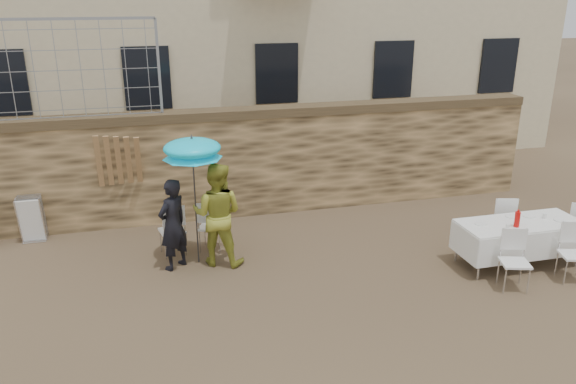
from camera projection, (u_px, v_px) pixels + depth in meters
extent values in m
plane|color=brown|center=(301.00, 348.00, 7.42)|extent=(80.00, 80.00, 0.00)
cube|color=olive|center=(235.00, 163.00, 11.61)|extent=(13.00, 0.50, 2.20)
imported|color=black|center=(173.00, 224.00, 9.34)|extent=(0.69, 0.66, 1.59)
imported|color=#CDD03F|center=(217.00, 214.00, 9.48)|extent=(1.08, 0.98, 1.80)
cylinder|color=#3F3F44|center=(196.00, 212.00, 9.47)|extent=(0.03, 0.03, 1.89)
cone|color=#0BD6FF|center=(192.00, 152.00, 9.12)|extent=(0.98, 0.98, 0.22)
cube|color=white|center=(521.00, 224.00, 9.49)|extent=(2.10, 0.85, 0.05)
cylinder|color=silver|center=(480.00, 259.00, 9.07)|extent=(0.04, 0.04, 0.74)
cylinder|color=silver|center=(457.00, 242.00, 9.70)|extent=(0.04, 0.04, 0.74)
cylinder|color=silver|center=(551.00, 231.00, 10.15)|extent=(0.04, 0.04, 0.74)
cylinder|color=red|center=(517.00, 219.00, 9.25)|extent=(0.09, 0.09, 0.26)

